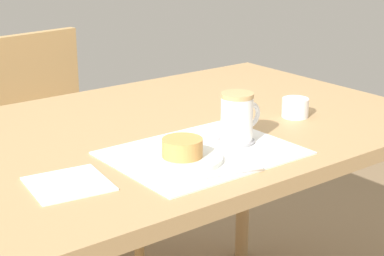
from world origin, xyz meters
TOP-DOWN VIEW (x-y plane):
  - dining_table at (0.00, 0.00)m, footprint 1.36×0.86m
  - wooden_chair at (0.05, 0.74)m, footprint 0.47×0.47m
  - placemat at (-0.03, -0.21)m, footprint 0.40×0.31m
  - pastry_plate at (-0.10, -0.23)m, footprint 0.17×0.17m
  - pastry at (-0.10, -0.23)m, footprint 0.09×0.09m
  - coffee_coaster at (0.07, -0.21)m, footprint 0.09×0.09m
  - coffee_mug at (0.07, -0.21)m, footprint 0.11×0.08m
  - teaspoon at (-0.06, -0.35)m, footprint 0.13×0.04m
  - paper_napkin at (-0.35, -0.19)m, footprint 0.17×0.17m
  - sugar_bowl at (0.33, -0.14)m, footprint 0.07×0.07m

SIDE VIEW (x-z plane):
  - wooden_chair at x=0.05m, z-range 0.05..0.90m
  - dining_table at x=0.00m, z-range 0.30..1.04m
  - placemat at x=-0.03m, z-range 0.74..0.74m
  - paper_napkin at x=-0.35m, z-range 0.74..0.74m
  - coffee_coaster at x=0.07m, z-range 0.74..0.75m
  - teaspoon at x=-0.06m, z-range 0.74..0.75m
  - pastry_plate at x=-0.10m, z-range 0.74..0.75m
  - sugar_bowl at x=0.33m, z-range 0.74..0.79m
  - pastry at x=-0.10m, z-range 0.75..0.79m
  - coffee_mug at x=0.07m, z-range 0.75..0.86m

